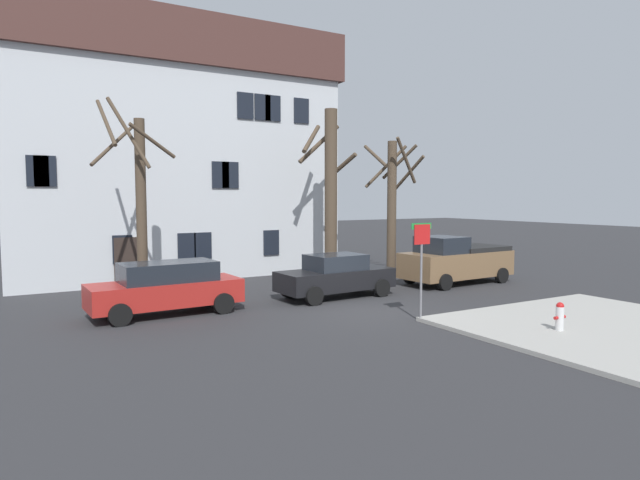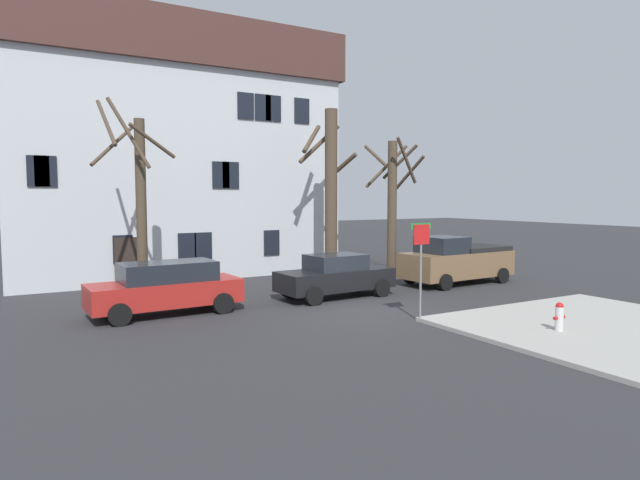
{
  "view_description": "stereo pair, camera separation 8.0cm",
  "coord_description": "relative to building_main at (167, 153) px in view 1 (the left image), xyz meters",
  "views": [
    {
      "loc": [
        -10.21,
        -14.88,
        3.79
      ],
      "look_at": [
        0.53,
        3.58,
        2.11
      ],
      "focal_mm": 30.62,
      "sensor_mm": 36.0,
      "label": 1
    },
    {
      "loc": [
        -10.14,
        -14.92,
        3.79
      ],
      "look_at": [
        0.53,
        3.58,
        2.11
      ],
      "focal_mm": 30.62,
      "sensor_mm": 36.0,
      "label": 2
    }
  ],
  "objects": [
    {
      "name": "bicycle_leaning",
      "position": [
        -2.61,
        -8.83,
        -5.67
      ],
      "size": [
        1.75,
        0.09,
        1.03
      ],
      "color": "black",
      "rests_on": "ground_plane"
    },
    {
      "name": "car_red_wagon",
      "position": [
        -2.94,
        -10.74,
        -5.15
      ],
      "size": [
        4.83,
        2.14,
        1.7
      ],
      "color": "#AD231E",
      "rests_on": "ground_plane"
    },
    {
      "name": "tree_bare_mid",
      "position": [
        5.2,
        -7.49,
        -2.01
      ],
      "size": [
        2.5,
        1.97,
        7.64
      ],
      "color": "#4C3D2D",
      "rests_on": "ground_plane"
    },
    {
      "name": "street_sign_pole",
      "position": [
        3.49,
        -15.65,
        -3.95
      ],
      "size": [
        0.76,
        0.07,
        3.01
      ],
      "color": "slate",
      "rests_on": "ground_plane"
    },
    {
      "name": "building_main",
      "position": [
        0.0,
        0.0,
        0.0
      ],
      "size": [
        15.58,
        9.31,
        11.92
      ],
      "color": "silver",
      "rests_on": "ground_plane"
    },
    {
      "name": "ground_plane",
      "position": [
        2.8,
        -13.39,
        -6.04
      ],
      "size": [
        120.0,
        120.0,
        0.0
      ],
      "primitive_type": "plane",
      "color": "#2D2D30"
    },
    {
      "name": "tree_bare_near",
      "position": [
        -3.22,
        -8.24,
        -2.33
      ],
      "size": [
        2.81,
        2.93,
        7.26
      ],
      "color": "#4C3D2D",
      "rests_on": "ground_plane"
    },
    {
      "name": "sidewalk_slab",
      "position": [
        7.43,
        -19.49,
        -5.98
      ],
      "size": [
        8.0,
        7.94,
        0.12
      ],
      "primitive_type": "cube",
      "color": "#A8A59E",
      "rests_on": "ground_plane"
    },
    {
      "name": "fire_hydrant",
      "position": [
        5.75,
        -18.81,
        -5.52
      ],
      "size": [
        0.42,
        0.22,
        0.78
      ],
      "color": "silver",
      "rests_on": "sidewalk_slab"
    },
    {
      "name": "tree_bare_far",
      "position": [
        8.24,
        -8.06,
        -2.46
      ],
      "size": [
        2.39,
        2.4,
        6.45
      ],
      "color": "#4C3D2D",
      "rests_on": "ground_plane"
    },
    {
      "name": "car_black_sedan",
      "position": [
        3.38,
        -10.91,
        -5.22
      ],
      "size": [
        4.61,
        2.16,
        1.63
      ],
      "color": "black",
      "rests_on": "ground_plane"
    },
    {
      "name": "pickup_truck_brown",
      "position": [
        9.68,
        -10.74,
        -5.03
      ],
      "size": [
        5.27,
        2.49,
        2.1
      ],
      "color": "brown",
      "rests_on": "ground_plane"
    }
  ]
}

